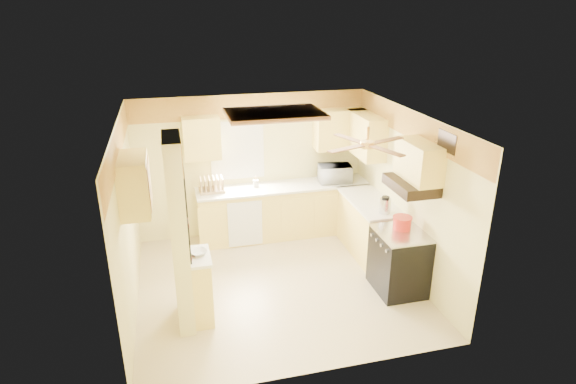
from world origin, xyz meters
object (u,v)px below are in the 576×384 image
object	(u,v)px
stove	(399,261)
dutch_oven	(402,223)
bowl	(199,252)
kettle	(385,205)
microwave	(335,173)

from	to	relation	value
stove	dutch_oven	size ratio (longest dim) A/B	3.34
dutch_oven	bowl	bearing A→B (deg)	-178.13
kettle	microwave	bearing A→B (deg)	100.70
microwave	kettle	xyz separation A→B (m)	(0.28, -1.48, -0.03)
dutch_oven	kettle	bearing A→B (deg)	92.82
stove	dutch_oven	xyz separation A→B (m)	(0.06, 0.12, 0.55)
stove	kettle	world-z (taller)	kettle
stove	kettle	size ratio (longest dim) A/B	3.47
stove	microwave	size ratio (longest dim) A/B	1.64
bowl	kettle	size ratio (longest dim) A/B	0.82
bowl	kettle	distance (m)	2.90
microwave	bowl	xyz separation A→B (m)	(-2.56, -2.09, -0.13)
bowl	kettle	bearing A→B (deg)	12.16
dutch_oven	kettle	size ratio (longest dim) A/B	1.04
dutch_oven	microwave	bearing A→B (deg)	98.68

